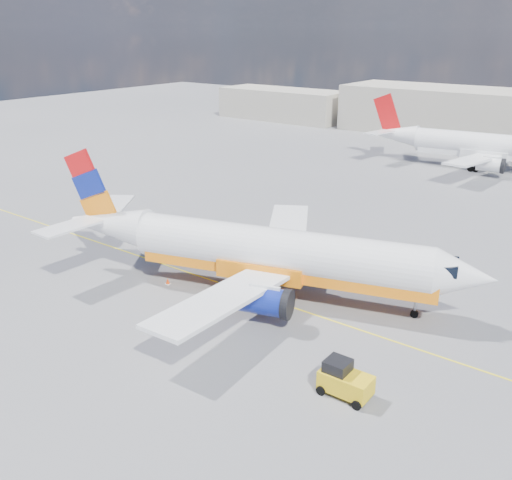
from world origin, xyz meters
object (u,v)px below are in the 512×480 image
Objects in this scene: second_jet at (486,146)px; gse_tug at (344,380)px; main_jet at (265,252)px; traffic_cone at (168,281)px.

second_jet is 56.35m from gse_tug.
traffic_cone is at bearing -171.93° from main_jet.
gse_tug is at bearing -13.60° from traffic_cone.
main_jet is 12.88m from gse_tug.
second_jet is 11.33× the size of gse_tug.
main_jet reaches higher than traffic_cone.
second_jet reaches higher than traffic_cone.
main_jet is 48.28m from second_jet.
main_jet reaches higher than gse_tug.
main_jet is 1.04× the size of second_jet.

